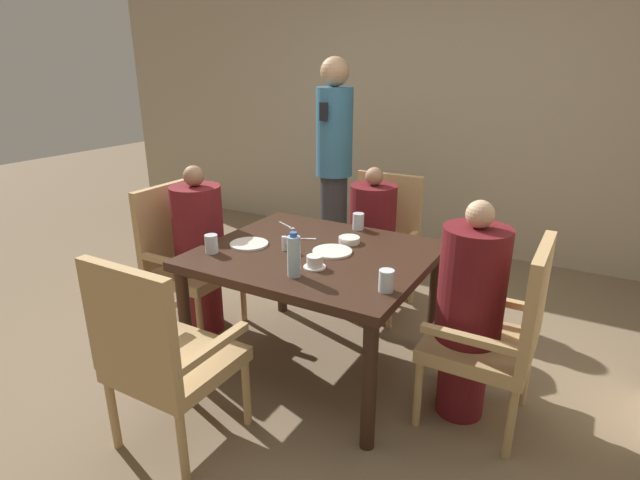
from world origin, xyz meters
The scene contains 23 objects.
ground_plane centered at (0.00, 0.00, 0.00)m, with size 16.00×16.00×0.00m, color #7A664C.
wall_back centered at (0.00, 2.41, 1.40)m, with size 8.00×0.06×2.80m.
dining_table centered at (0.00, 0.00, 0.64)m, with size 1.24×1.08×0.73m.
chair_left_side centered at (-1.01, 0.00, 0.51)m, with size 0.50×0.50×0.97m.
diner_in_left_chair centered at (-0.87, 0.00, 0.58)m, with size 0.32×0.32×1.13m.
chair_far_side centered at (0.00, 0.93, 0.51)m, with size 0.50×0.50×0.97m.
diner_in_far_chair centered at (0.00, 0.79, 0.55)m, with size 0.32×0.32×1.06m.
chair_right_side centered at (1.01, 0.00, 0.51)m, with size 0.50×0.50×0.97m.
diner_in_right_chair centered at (0.87, 0.00, 0.58)m, with size 0.32×0.32×1.14m.
chair_near_corner centered at (-0.25, -0.93, 0.51)m, with size 0.50×0.50×0.97m.
standing_host centered at (-0.63, 1.39, 0.95)m, with size 0.30×0.34×1.77m.
plate_main_left centered at (-0.38, -0.10, 0.73)m, with size 0.22×0.22×0.01m.
plate_main_right centered at (0.09, 0.03, 0.73)m, with size 0.22×0.22×0.01m.
teacup_with_saucer centered at (0.12, -0.20, 0.76)m, with size 0.12×0.12×0.07m.
bowl_small centered at (0.10, 0.22, 0.75)m, with size 0.12×0.12×0.04m.
water_bottle centered at (0.08, -0.35, 0.83)m, with size 0.07×0.07×0.23m.
glass_tall_near centered at (-0.49, -0.30, 0.78)m, with size 0.07×0.07×0.10m.
glass_tall_mid centered at (0.04, 0.47, 0.78)m, with size 0.07×0.07×0.10m.
glass_tall_far centered at (0.54, -0.28, 0.78)m, with size 0.07×0.07×0.10m.
salt_shaker centered at (-0.16, -0.07, 0.77)m, with size 0.03×0.03×0.08m.
pepper_shaker centered at (-0.12, -0.07, 0.77)m, with size 0.03×0.03×0.08m.
fork_beside_plate centered at (-0.38, 0.30, 0.73)m, with size 0.17×0.09×0.00m.
knife_beside_plate centered at (-0.17, 0.14, 0.73)m, with size 0.18×0.10×0.00m.
Camera 1 is at (1.31, -2.24, 1.72)m, focal length 28.00 mm.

